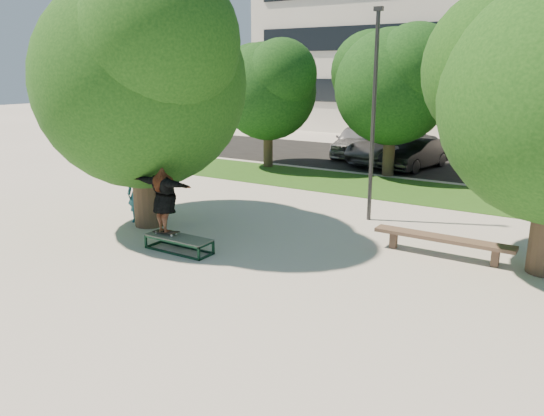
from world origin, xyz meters
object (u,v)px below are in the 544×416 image
Objects in this scene: car_silver_a at (357,141)px; car_grey at (392,146)px; bench at (443,240)px; car_dark at (415,154)px; tree_left at (141,70)px; lamppost at (374,115)px; bystander at (138,194)px; grind_box at (179,244)px.

car_silver_a is 2.45m from car_grey.
bench is at bearing -56.51° from car_grey.
tree_left is at bearing -95.33° from car_dark.
car_grey is at bearing 115.43° from bench.
car_silver_a is (0.02, 15.03, -3.60)m from tree_left.
tree_left is at bearing -90.73° from car_grey.
lamppost reaches higher than bystander.
car_dark reaches higher than bench.
bystander is (-0.42, 0.01, -3.55)m from tree_left.
bench is at bearing -69.57° from car_silver_a.
car_silver_a is at bearing 56.52° from bystander.
car_grey reaches higher than bench.
tree_left is at bearing -167.37° from bench.
grind_box is at bearing -57.92° from bystander.
tree_left is at bearing -100.85° from car_silver_a.
lamppost is 10.91m from car_grey.
car_dark is at bearing -38.57° from car_silver_a.
car_grey reaches higher than car_dark.
car_grey is at bearing -32.42° from car_silver_a.
bystander is 14.38m from car_grey.
lamppost is 9.58m from car_dark.
tree_left is 15.46m from car_silver_a.
bystander is (-2.81, 1.38, 0.68)m from grind_box.
bystander is at bearing -97.03° from car_dark.
car_silver_a is at bearing 166.86° from car_grey.
tree_left reaches higher than car_silver_a.
tree_left is at bearing 150.12° from grind_box.
bystander is at bearing -145.69° from lamppost.
car_dark is (3.79, 13.04, -3.72)m from tree_left.
grind_box is 6.49m from bench.
lamppost reaches higher than grind_box.
car_dark is (3.77, -1.99, -0.12)m from car_silver_a.
grind_box is 1.04× the size of bystander.
car_dark is (-1.50, 9.14, -2.45)m from lamppost.
grind_box is at bearing -81.18° from car_grey.
car_silver_a is (-5.27, 11.13, -2.33)m from lamppost.
lamppost is 1.27× the size of car_silver_a.
bystander reaches higher than car_silver_a.
bystander is 13.70m from car_dark.
car_silver_a is at bearing 115.36° from lamppost.
bench is 13.67m from car_grey.
bystander is 8.68m from bench.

